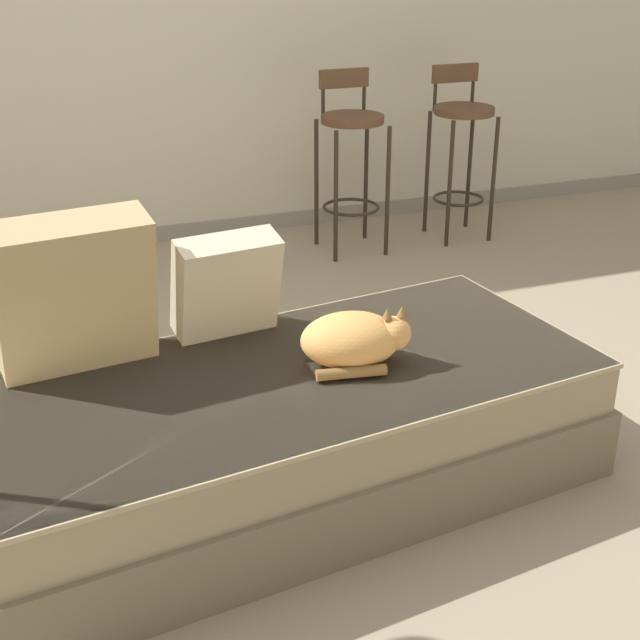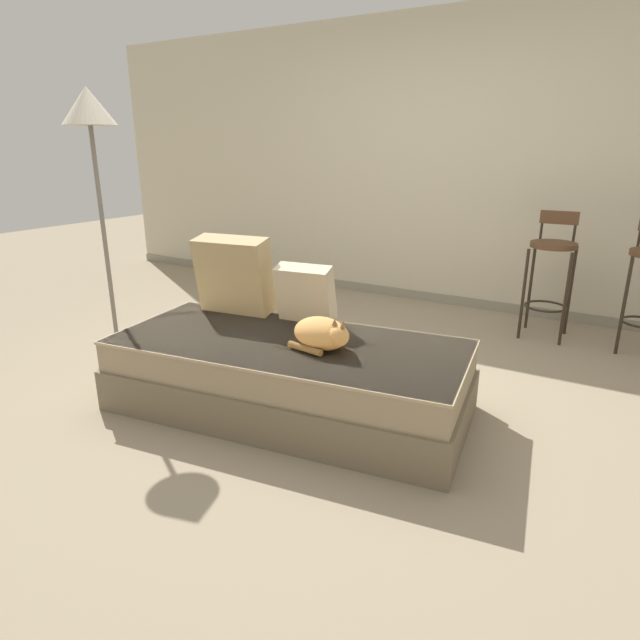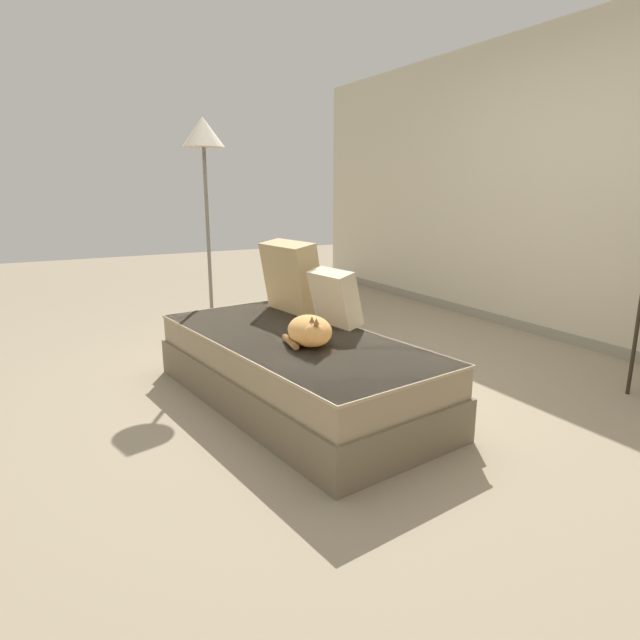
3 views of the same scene
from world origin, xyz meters
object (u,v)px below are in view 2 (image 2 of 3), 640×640
Objects in this scene: throw_pillow_corner at (234,275)px; bar_stool_near_window at (551,264)px; floor_lamp at (92,135)px; cat at (322,334)px; throw_pillow_middle at (305,293)px; couch at (289,375)px.

throw_pillow_corner is 2.46m from bar_stool_near_window.
cat is at bearing 2.42° from floor_lamp.
throw_pillow_corner is at bearing -172.63° from throw_pillow_middle.
throw_pillow_corner is 0.88m from cat.
couch is at bearing 3.15° from floor_lamp.
bar_stool_near_window is at bearing 63.01° from couch.
throw_pillow_middle is at bearing 18.31° from floor_lamp.
couch is 1.17× the size of floor_lamp.
cat is (0.23, -0.01, 0.29)m from couch.
throw_pillow_middle is 1.62m from floor_lamp.
throw_pillow_corner is 1.40× the size of cat.
bar_stool_near_window is at bearing 56.44° from throw_pillow_middle.
throw_pillow_corner reaches higher than couch.
couch is 0.37m from cat.
floor_lamp reaches higher than couch.
bar_stool_near_window reaches higher than throw_pillow_middle.
bar_stool_near_window is (0.84, 2.10, 0.08)m from cat.
couch is 5.71× the size of throw_pillow_middle.
cat reaches higher than couch.
throw_pillow_middle is (-0.09, 0.34, 0.39)m from couch.
couch is at bearing -25.15° from throw_pillow_corner.
cat is 0.37× the size of bar_stool_near_window.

